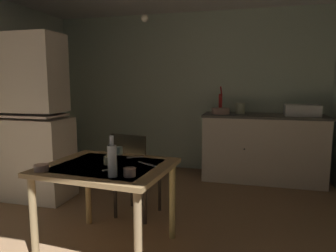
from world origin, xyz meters
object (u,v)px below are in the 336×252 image
at_px(glass_bottle, 112,160).
at_px(hutch_cabinet, 25,123).
at_px(mixing_bowl_counter, 221,111).
at_px(serving_bowl_wide, 41,168).
at_px(hand_pump, 220,102).
at_px(chair_far_side, 135,172).
at_px(sink_basin, 302,110).
at_px(dining_table, 107,177).
at_px(teacup_cream, 130,172).

bearing_deg(glass_bottle, hutch_cabinet, 145.31).
xyz_separation_m(mixing_bowl_counter, glass_bottle, (-0.52, -2.48, -0.13)).
bearing_deg(mixing_bowl_counter, serving_bowl_wide, -113.77).
bearing_deg(hand_pump, hutch_cabinet, -146.05).
bearing_deg(serving_bowl_wide, chair_far_side, 67.76).
bearing_deg(hand_pump, sink_basin, -2.37).
bearing_deg(hutch_cabinet, dining_table, -30.48).
height_order(dining_table, chair_far_side, chair_far_side).
bearing_deg(glass_bottle, teacup_cream, 19.04).
xyz_separation_m(mixing_bowl_counter, serving_bowl_wide, (-1.10, -2.49, -0.23)).
bearing_deg(hand_pump, mixing_bowl_counter, -81.18).
distance_m(sink_basin, teacup_cream, 2.92).
height_order(mixing_bowl_counter, glass_bottle, mixing_bowl_counter).
xyz_separation_m(sink_basin, mixing_bowl_counter, (-1.08, -0.05, -0.04)).
height_order(sink_basin, chair_far_side, sink_basin).
xyz_separation_m(chair_far_side, glass_bottle, (0.19, -0.92, 0.37)).
height_order(mixing_bowl_counter, chair_far_side, mixing_bowl_counter).
distance_m(sink_basin, hand_pump, 1.10).
xyz_separation_m(dining_table, serving_bowl_wide, (-0.40, -0.28, 0.12)).
bearing_deg(glass_bottle, hand_pump, 78.83).
height_order(hutch_cabinet, serving_bowl_wide, hutch_cabinet).
height_order(hutch_cabinet, glass_bottle, hutch_cabinet).
distance_m(hutch_cabinet, mixing_bowl_counter, 2.55).
bearing_deg(serving_bowl_wide, glass_bottle, 0.61).
bearing_deg(chair_far_side, mixing_bowl_counter, 65.34).
bearing_deg(sink_basin, glass_bottle, -122.28).
bearing_deg(hutch_cabinet, chair_far_side, -8.24).
bearing_deg(hutch_cabinet, sink_basin, 23.39).
distance_m(dining_table, chair_far_side, 0.67).
bearing_deg(chair_far_side, glass_bottle, -78.26).
bearing_deg(dining_table, hand_pump, 73.50).
xyz_separation_m(hand_pump, chair_far_side, (-0.70, -1.65, -0.63)).
distance_m(chair_far_side, teacup_cream, 0.98).
bearing_deg(sink_basin, mixing_bowl_counter, -177.34).
relative_size(hutch_cabinet, dining_table, 1.83).
bearing_deg(serving_bowl_wide, hand_pump, 67.30).
distance_m(sink_basin, dining_table, 2.90).
height_order(chair_far_side, serving_bowl_wide, chair_far_side).
relative_size(sink_basin, glass_bottle, 1.51).
bearing_deg(chair_far_side, hutch_cabinet, 171.76).
bearing_deg(glass_bottle, sink_basin, 57.72).
bearing_deg(glass_bottle, mixing_bowl_counter, 78.09).
bearing_deg(chair_far_side, dining_table, -88.43).
bearing_deg(serving_bowl_wide, sink_basin, 49.45).
distance_m(hutch_cabinet, sink_basin, 3.53).
height_order(sink_basin, mixing_bowl_counter, sink_basin).
distance_m(hutch_cabinet, serving_bowl_wide, 1.57).
relative_size(hand_pump, dining_table, 0.37).
xyz_separation_m(hand_pump, mixing_bowl_counter, (0.01, -0.10, -0.13)).
bearing_deg(hutch_cabinet, serving_bowl_wide, -46.94).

